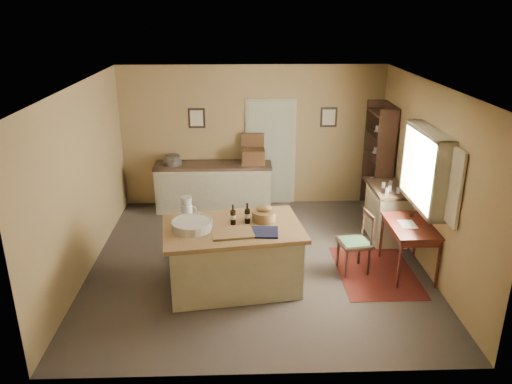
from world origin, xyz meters
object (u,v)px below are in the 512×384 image
sideboard (214,185)px  writing_desk (410,230)px  shelving_unit (381,160)px  desk_chair (354,243)px  right_cabinet (386,212)px  work_island (233,254)px

sideboard → writing_desk: (2.95, -2.57, 0.19)m
sideboard → shelving_unit: 3.16m
desk_chair → right_cabinet: (0.79, 1.12, 0.01)m
work_island → right_cabinet: bearing=21.6°
writing_desk → desk_chair: size_ratio=1.11×
desk_chair → writing_desk: bearing=-13.1°
right_cabinet → shelving_unit: bearing=82.0°
writing_desk → shelving_unit: bearing=86.1°
desk_chair → shelving_unit: shelving_unit is taller
sideboard → desk_chair: (2.15, -2.52, -0.03)m
sideboard → work_island: bearing=-82.4°
writing_desk → right_cabinet: right_cabinet is taller
work_island → desk_chair: work_island is taller
shelving_unit → writing_desk: bearing=-93.9°
work_island → desk_chair: (1.77, 0.35, -0.03)m
writing_desk → sideboard: bearing=138.9°
work_island → right_cabinet: work_island is taller
desk_chair → right_cabinet: bearing=45.2°
right_cabinet → writing_desk: bearing=-90.0°
sideboard → right_cabinet: bearing=-25.4°
sideboard → right_cabinet: size_ratio=2.23×
sideboard → right_cabinet: sideboard is taller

